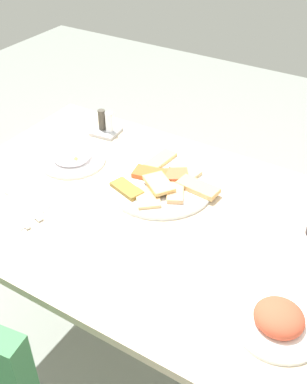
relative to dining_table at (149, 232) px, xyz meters
The scene contains 9 objects.
ground_plane 0.68m from the dining_table, ahead, with size 6.00×6.00×0.00m, color gray.
dining_table is the anchor object (origin of this frame).
pide_platter 0.15m from the dining_table, 77.88° to the right, with size 0.34×0.33×0.04m.
salad_plate_greens 0.37m from the dining_table, 13.66° to the right, with size 0.22×0.22×0.05m.
salad_plate_rice 0.50m from the dining_table, 157.05° to the left, with size 0.20×0.20×0.06m.
paper_napkin 0.38m from the dining_table, 31.15° to the left, with size 0.14×0.14×0.00m, color white.
fork 0.37m from the dining_table, 28.69° to the left, with size 0.19×0.02×0.01m, color silver.
spoon 0.39m from the dining_table, 33.49° to the left, with size 0.18×0.01×0.01m, color silver.
condiment_caddy 0.48m from the dining_table, 38.94° to the right, with size 0.10×0.10×0.09m.
Camera 1 is at (-0.55, 0.88, 1.61)m, focal length 44.04 mm.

